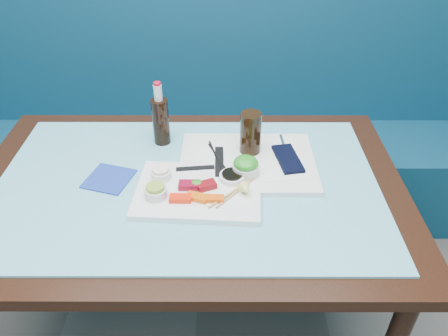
{
  "coord_description": "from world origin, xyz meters",
  "views": [
    {
      "loc": [
        0.12,
        0.35,
        1.62
      ],
      "look_at": [
        0.12,
        1.47,
        0.8
      ],
      "focal_mm": 35.0,
      "sensor_mm": 36.0,
      "label": 1
    }
  ],
  "objects_px": {
    "dining_table": "(189,204)",
    "cola_glass": "(251,133)",
    "seaweed_bowl": "(246,169)",
    "blue_napkin": "(109,179)",
    "booth_bench": "(202,141)",
    "sashimi_plate": "(198,191)",
    "serving_tray": "(247,162)",
    "cola_bottle_body": "(161,122)"
  },
  "relations": [
    {
      "from": "serving_tray",
      "to": "seaweed_bowl",
      "type": "xyz_separation_m",
      "value": [
        -0.01,
        -0.07,
        0.03
      ]
    },
    {
      "from": "cola_bottle_body",
      "to": "serving_tray",
      "type": "bearing_deg",
      "value": -24.85
    },
    {
      "from": "seaweed_bowl",
      "to": "cola_glass",
      "type": "height_order",
      "value": "cola_glass"
    },
    {
      "from": "serving_tray",
      "to": "cola_glass",
      "type": "distance_m",
      "value": 0.1
    },
    {
      "from": "sashimi_plate",
      "to": "seaweed_bowl",
      "type": "xyz_separation_m",
      "value": [
        0.15,
        0.08,
        0.02
      ]
    },
    {
      "from": "booth_bench",
      "to": "seaweed_bowl",
      "type": "relative_size",
      "value": 34.29
    },
    {
      "from": "cola_glass",
      "to": "dining_table",
      "type": "bearing_deg",
      "value": -143.36
    },
    {
      "from": "cola_bottle_body",
      "to": "seaweed_bowl",
      "type": "bearing_deg",
      "value": -36.3
    },
    {
      "from": "cola_bottle_body",
      "to": "cola_glass",
      "type": "bearing_deg",
      "value": -15.26
    },
    {
      "from": "sashimi_plate",
      "to": "dining_table",
      "type": "bearing_deg",
      "value": 128.14
    },
    {
      "from": "booth_bench",
      "to": "serving_tray",
      "type": "relative_size",
      "value": 6.6
    },
    {
      "from": "cola_glass",
      "to": "blue_napkin",
      "type": "distance_m",
      "value": 0.49
    },
    {
      "from": "seaweed_bowl",
      "to": "cola_bottle_body",
      "type": "xyz_separation_m",
      "value": [
        -0.29,
        0.22,
        0.05
      ]
    },
    {
      "from": "seaweed_bowl",
      "to": "blue_napkin",
      "type": "relative_size",
      "value": 0.64
    },
    {
      "from": "dining_table",
      "to": "booth_bench",
      "type": "bearing_deg",
      "value": 90.0
    },
    {
      "from": "dining_table",
      "to": "cola_bottle_body",
      "type": "height_order",
      "value": "cola_bottle_body"
    },
    {
      "from": "booth_bench",
      "to": "cola_glass",
      "type": "xyz_separation_m",
      "value": [
        0.21,
        -0.69,
        0.47
      ]
    },
    {
      "from": "dining_table",
      "to": "blue_napkin",
      "type": "height_order",
      "value": "blue_napkin"
    },
    {
      "from": "booth_bench",
      "to": "serving_tray",
      "type": "height_order",
      "value": "booth_bench"
    },
    {
      "from": "dining_table",
      "to": "seaweed_bowl",
      "type": "xyz_separation_m",
      "value": [
        0.19,
        0.02,
        0.13
      ]
    },
    {
      "from": "booth_bench",
      "to": "seaweed_bowl",
      "type": "distance_m",
      "value": 0.93
    },
    {
      "from": "dining_table",
      "to": "sashimi_plate",
      "type": "xyz_separation_m",
      "value": [
        0.04,
        -0.06,
        0.1
      ]
    },
    {
      "from": "serving_tray",
      "to": "seaweed_bowl",
      "type": "relative_size",
      "value": 5.19
    },
    {
      "from": "seaweed_bowl",
      "to": "cola_bottle_body",
      "type": "distance_m",
      "value": 0.37
    },
    {
      "from": "seaweed_bowl",
      "to": "blue_napkin",
      "type": "bearing_deg",
      "value": -178.88
    },
    {
      "from": "seaweed_bowl",
      "to": "cola_glass",
      "type": "relative_size",
      "value": 0.59
    },
    {
      "from": "blue_napkin",
      "to": "sashimi_plate",
      "type": "bearing_deg",
      "value": -13.78
    },
    {
      "from": "dining_table",
      "to": "blue_napkin",
      "type": "relative_size",
      "value": 10.26
    },
    {
      "from": "sashimi_plate",
      "to": "blue_napkin",
      "type": "bearing_deg",
      "value": 169.68
    },
    {
      "from": "blue_napkin",
      "to": "booth_bench",
      "type": "bearing_deg",
      "value": 72.85
    },
    {
      "from": "sashimi_plate",
      "to": "blue_napkin",
      "type": "height_order",
      "value": "sashimi_plate"
    },
    {
      "from": "cola_glass",
      "to": "cola_bottle_body",
      "type": "distance_m",
      "value": 0.32
    },
    {
      "from": "cola_glass",
      "to": "cola_bottle_body",
      "type": "bearing_deg",
      "value": 164.74
    },
    {
      "from": "sashimi_plate",
      "to": "serving_tray",
      "type": "xyz_separation_m",
      "value": [
        0.16,
        0.16,
        -0.0
      ]
    },
    {
      "from": "booth_bench",
      "to": "cola_glass",
      "type": "bearing_deg",
      "value": -73.17
    },
    {
      "from": "seaweed_bowl",
      "to": "sashimi_plate",
      "type": "bearing_deg",
      "value": -151.49
    },
    {
      "from": "seaweed_bowl",
      "to": "blue_napkin",
      "type": "height_order",
      "value": "seaweed_bowl"
    },
    {
      "from": "seaweed_bowl",
      "to": "blue_napkin",
      "type": "distance_m",
      "value": 0.44
    },
    {
      "from": "serving_tray",
      "to": "cola_glass",
      "type": "bearing_deg",
      "value": 79.91
    },
    {
      "from": "cola_bottle_body",
      "to": "blue_napkin",
      "type": "bearing_deg",
      "value": -123.48
    },
    {
      "from": "dining_table",
      "to": "cola_glass",
      "type": "height_order",
      "value": "cola_glass"
    },
    {
      "from": "blue_napkin",
      "to": "serving_tray",
      "type": "bearing_deg",
      "value": 10.49
    }
  ]
}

